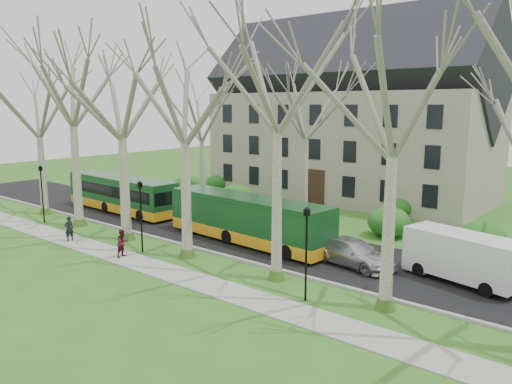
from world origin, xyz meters
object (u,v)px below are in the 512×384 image
(sedan, at_px, (353,253))
(pedestrian_b, at_px, (123,243))
(pedestrian_a, at_px, (69,229))
(bus_lead, at_px, (121,194))
(van_a, at_px, (463,258))
(bus_follow, at_px, (247,219))

(sedan, xyz_separation_m, pedestrian_b, (-11.20, -7.24, 0.10))
(pedestrian_a, bearing_deg, pedestrian_b, 98.23)
(sedan, distance_m, pedestrian_b, 13.34)
(sedan, bearing_deg, bus_lead, 99.63)
(van_a, height_order, pedestrian_b, van_a)
(bus_lead, distance_m, sedan, 21.94)
(pedestrian_b, bearing_deg, sedan, -66.82)
(van_a, relative_size, pedestrian_b, 3.45)
(bus_follow, distance_m, sedan, 7.70)
(bus_follow, height_order, sedan, bus_follow)
(bus_lead, relative_size, bus_follow, 0.97)
(bus_lead, xyz_separation_m, pedestrian_a, (5.10, -7.71, -0.69))
(bus_lead, height_order, pedestrian_b, bus_lead)
(pedestrian_b, bearing_deg, bus_lead, 45.21)
(bus_follow, xyz_separation_m, pedestrian_a, (-9.17, -7.26, -0.74))
(bus_follow, height_order, pedestrian_b, bus_follow)
(bus_lead, xyz_separation_m, sedan, (21.92, -0.29, -0.77))
(bus_follow, xyz_separation_m, sedan, (7.66, 0.16, -0.82))
(sedan, relative_size, pedestrian_b, 3.04)
(sedan, distance_m, van_a, 5.64)
(van_a, distance_m, pedestrian_a, 23.90)
(sedan, bearing_deg, bus_follow, 101.58)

